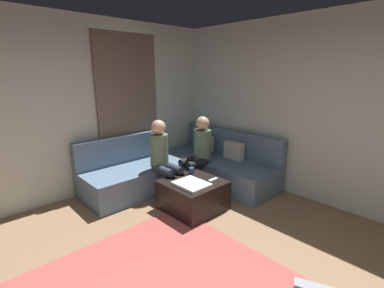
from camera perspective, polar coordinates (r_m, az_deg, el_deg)
wall_back at (r=4.22m, az=29.52°, el=5.56°), size 6.00×0.12×2.70m
wall_left at (r=4.34m, az=-28.89°, el=5.84°), size 0.12×6.00×2.70m
curtain_panel at (r=4.75m, az=-13.10°, el=6.70°), size 0.06×1.10×2.50m
sectional_couch at (r=4.71m, az=-1.57°, el=-5.15°), size 2.10×2.55×0.87m
ottoman at (r=3.91m, az=0.20°, el=-10.60°), size 0.76×0.76×0.42m
folded_blanket at (r=3.68m, az=-0.09°, el=-8.40°), size 0.44×0.36×0.04m
coffee_mug at (r=4.07m, az=-0.09°, el=-5.61°), size 0.08×0.08×0.10m
game_remote at (r=3.85m, az=4.45°, el=-7.46°), size 0.05×0.15×0.02m
person_on_couch_back at (r=4.44m, az=1.28°, el=-1.29°), size 0.30×0.60×1.20m
person_on_couch_side at (r=4.15m, az=-6.05°, el=-2.56°), size 0.60×0.30×1.20m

